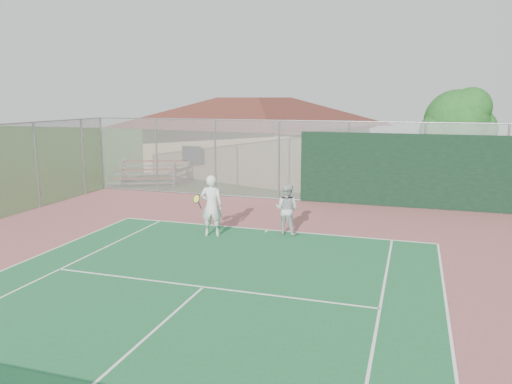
% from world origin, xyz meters
% --- Properties ---
extents(back_fence, '(20.08, 0.11, 3.53)m').
position_xyz_m(back_fence, '(2.11, 16.98, 1.67)').
color(back_fence, gray).
rests_on(back_fence, ground).
extents(side_fence_left, '(0.08, 9.00, 3.50)m').
position_xyz_m(side_fence_left, '(-10.00, 12.50, 1.75)').
color(side_fence_left, gray).
rests_on(side_fence_left, ground).
extents(clubhouse, '(14.28, 11.73, 5.31)m').
position_xyz_m(clubhouse, '(-4.42, 24.12, 2.69)').
color(clubhouse, tan).
rests_on(clubhouse, ground).
extents(bleachers, '(3.85, 3.00, 1.18)m').
position_xyz_m(bleachers, '(-8.59, 18.89, 0.63)').
color(bleachers, '#A53A26').
rests_on(bleachers, ground).
extents(tree, '(3.55, 3.36, 4.94)m').
position_xyz_m(tree, '(6.53, 21.41, 3.25)').
color(tree, '#332012').
rests_on(tree, ground).
extents(player_white_front, '(1.00, 0.79, 2.01)m').
position_xyz_m(player_white_front, '(-1.56, 10.65, 1.01)').
color(player_white_front, silver).
rests_on(player_white_front, ground).
extents(player_grey_back, '(0.90, 0.75, 1.67)m').
position_xyz_m(player_grey_back, '(0.73, 11.59, 0.84)').
color(player_grey_back, '#B4B8BA').
rests_on(player_grey_back, ground).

